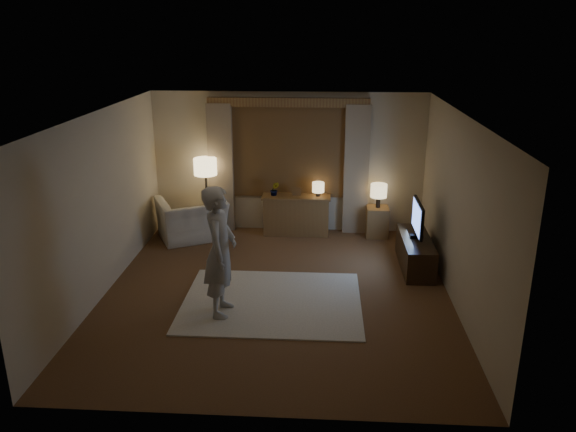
# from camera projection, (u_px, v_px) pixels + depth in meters

# --- Properties ---
(room) EXTENTS (5.04, 5.54, 2.64)m
(room) POSITION_uv_depth(u_px,v_px,m) (279.00, 196.00, 8.26)
(room) COLOR brown
(room) RESTS_ON ground
(rug) EXTENTS (2.50, 2.00, 0.02)m
(rug) POSITION_uv_depth(u_px,v_px,m) (272.00, 302.00, 7.93)
(rug) COLOR beige
(rug) RESTS_ON floor
(sideboard) EXTENTS (1.20, 0.40, 0.70)m
(sideboard) POSITION_uv_depth(u_px,v_px,m) (296.00, 216.00, 10.45)
(sideboard) COLOR brown
(sideboard) RESTS_ON floor
(picture_frame) EXTENTS (0.16, 0.02, 0.20)m
(picture_frame) POSITION_uv_depth(u_px,v_px,m) (296.00, 193.00, 10.31)
(picture_frame) COLOR brown
(picture_frame) RESTS_ON sideboard
(plant) EXTENTS (0.17, 0.13, 0.30)m
(plant) POSITION_uv_depth(u_px,v_px,m) (275.00, 190.00, 10.32)
(plant) COLOR #999999
(plant) RESTS_ON sideboard
(table_lamp_sideboard) EXTENTS (0.22, 0.22, 0.30)m
(table_lamp_sideboard) POSITION_uv_depth(u_px,v_px,m) (318.00, 188.00, 10.25)
(table_lamp_sideboard) COLOR black
(table_lamp_sideboard) RESTS_ON sideboard
(floor_lamp) EXTENTS (0.42, 0.42, 1.43)m
(floor_lamp) POSITION_uv_depth(u_px,v_px,m) (205.00, 171.00, 10.21)
(floor_lamp) COLOR black
(floor_lamp) RESTS_ON floor
(armchair) EXTENTS (1.49, 1.42, 0.75)m
(armchair) POSITION_uv_depth(u_px,v_px,m) (192.00, 219.00, 10.20)
(armchair) COLOR beige
(armchair) RESTS_ON floor
(side_table) EXTENTS (0.40, 0.40, 0.56)m
(side_table) POSITION_uv_depth(u_px,v_px,m) (377.00, 222.00, 10.34)
(side_table) COLOR brown
(side_table) RESTS_ON floor
(table_lamp_side) EXTENTS (0.30, 0.30, 0.44)m
(table_lamp_side) POSITION_uv_depth(u_px,v_px,m) (379.00, 191.00, 10.15)
(table_lamp_side) COLOR black
(table_lamp_side) RESTS_ON side_table
(tv_stand) EXTENTS (0.45, 1.40, 0.50)m
(tv_stand) POSITION_uv_depth(u_px,v_px,m) (415.00, 253.00, 9.02)
(tv_stand) COLOR black
(tv_stand) RESTS_ON floor
(tv) EXTENTS (0.20, 0.83, 0.60)m
(tv) POSITION_uv_depth(u_px,v_px,m) (418.00, 218.00, 8.83)
(tv) COLOR black
(tv) RESTS_ON tv_stand
(person) EXTENTS (0.44, 0.66, 1.78)m
(person) POSITION_uv_depth(u_px,v_px,m) (220.00, 251.00, 7.34)
(person) COLOR #B7B2A9
(person) RESTS_ON rug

